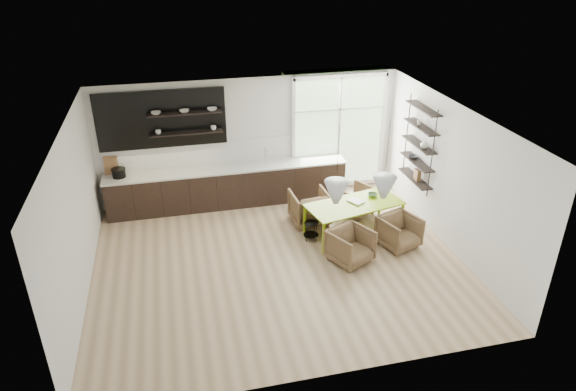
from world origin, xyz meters
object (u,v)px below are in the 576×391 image
(armchair_back_left, at_px, (310,207))
(armchair_back_right, at_px, (356,200))
(armchair_front_left, at_px, (350,246))
(wire_stool, at_px, (311,229))
(dining_table, at_px, (354,206))
(armchair_front_right, at_px, (399,232))

(armchair_back_left, distance_m, armchair_back_right, 1.14)
(armchair_front_left, relative_size, wire_stool, 1.88)
(dining_table, xyz_separation_m, armchair_front_right, (0.73, -0.67, -0.34))
(dining_table, xyz_separation_m, armchair_back_left, (-0.76, 0.71, -0.31))
(armchair_front_right, relative_size, wire_stool, 1.83)
(armchair_back_right, bearing_deg, armchair_back_left, -21.46)
(armchair_back_right, distance_m, armchair_front_right, 1.57)
(armchair_back_right, bearing_deg, armchair_front_left, 38.01)
(armchair_front_left, bearing_deg, armchair_back_right, 39.87)
(armchair_back_left, xyz_separation_m, armchair_front_right, (1.50, -1.38, -0.03))
(dining_table, height_order, armchair_back_right, dining_table)
(armchair_front_left, relative_size, armchair_front_right, 1.03)
(dining_table, bearing_deg, armchair_back_right, 54.53)
(armchair_front_right, distance_m, wire_stool, 1.79)
(armchair_back_left, xyz_separation_m, armchair_back_right, (1.13, 0.15, -0.04))
(armchair_back_right, height_order, wire_stool, armchair_back_right)
(armchair_back_left, relative_size, armchair_front_right, 1.10)
(wire_stool, bearing_deg, armchair_back_right, 33.97)
(armchair_back_right, relative_size, wire_stool, 1.79)
(wire_stool, bearing_deg, armchair_front_left, -61.18)
(dining_table, distance_m, armchair_front_right, 1.05)
(armchair_front_left, bearing_deg, armchair_back_left, 75.01)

